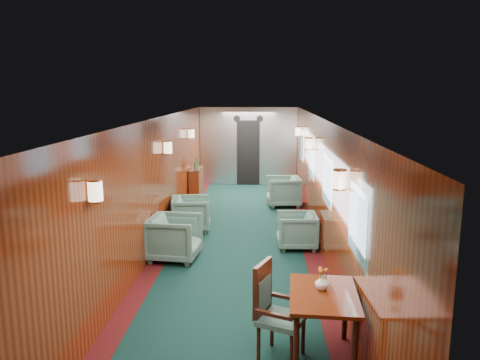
{
  "coord_description": "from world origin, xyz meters",
  "views": [
    {
      "loc": [
        0.44,
        -8.45,
        2.89
      ],
      "look_at": [
        0.0,
        0.6,
        1.15
      ],
      "focal_mm": 35.0,
      "sensor_mm": 36.0,
      "label": 1
    }
  ],
  "objects": [
    {
      "name": "room",
      "position": [
        0.0,
        0.0,
        1.63
      ],
      "size": [
        12.0,
        12.1,
        2.4
      ],
      "color": "black",
      "rests_on": "ground"
    },
    {
      "name": "bulkhead",
      "position": [
        0.0,
        5.91,
        1.18
      ],
      "size": [
        2.98,
        0.17,
        2.39
      ],
      "color": "silver",
      "rests_on": "ground"
    },
    {
      "name": "windows_right",
      "position": [
        1.49,
        0.25,
        1.45
      ],
      "size": [
        0.02,
        8.6,
        0.8
      ],
      "color": "silver",
      "rests_on": "ground"
    },
    {
      "name": "wall_sconces",
      "position": [
        0.0,
        0.57,
        1.79
      ],
      "size": [
        2.97,
        7.97,
        0.25
      ],
      "color": "beige",
      "rests_on": "ground"
    },
    {
      "name": "dining_table",
      "position": [
        1.1,
        -3.76,
        0.64
      ],
      "size": [
        0.78,
        1.07,
        0.77
      ],
      "rotation": [
        0.0,
        0.0,
        -0.07
      ],
      "color": "#63230D",
      "rests_on": "ground"
    },
    {
      "name": "side_chair",
      "position": [
        0.57,
        -3.72,
        0.58
      ],
      "size": [
        0.61,
        0.63,
        1.07
      ],
      "rotation": [
        0.0,
        0.0,
        -0.41
      ],
      "color": "#1C423C",
      "rests_on": "ground"
    },
    {
      "name": "credenza",
      "position": [
        -1.34,
        3.83,
        0.43
      ],
      "size": [
        0.29,
        0.94,
        1.11
      ],
      "color": "#63230D",
      "rests_on": "ground"
    },
    {
      "name": "flower_vase",
      "position": [
        1.1,
        -3.66,
        0.85
      ],
      "size": [
        0.17,
        0.17,
        0.16
      ],
      "primitive_type": "imported",
      "rotation": [
        0.0,
        0.0,
        0.08
      ],
      "color": "silver",
      "rests_on": "dining_table"
    },
    {
      "name": "armchair_left_near",
      "position": [
        -1.07,
        -0.77,
        0.39
      ],
      "size": [
        0.92,
        0.9,
        0.77
      ],
      "primitive_type": "imported",
      "rotation": [
        0.0,
        0.0,
        1.47
      ],
      "color": "#1C423C",
      "rests_on": "ground"
    },
    {
      "name": "armchair_left_far",
      "position": [
        -1.03,
        0.95,
        0.36
      ],
      "size": [
        0.87,
        0.85,
        0.71
      ],
      "primitive_type": "imported",
      "rotation": [
        0.0,
        0.0,
        1.69
      ],
      "color": "#1C423C",
      "rests_on": "ground"
    },
    {
      "name": "armchair_right_near",
      "position": [
        1.09,
        -0.06,
        0.33
      ],
      "size": [
        0.74,
        0.72,
        0.66
      ],
      "primitive_type": "imported",
      "rotation": [
        0.0,
        0.0,
        -1.54
      ],
      "color": "#1C423C",
      "rests_on": "ground"
    },
    {
      "name": "armchair_right_far",
      "position": [
        0.97,
        3.16,
        0.38
      ],
      "size": [
        0.9,
        0.88,
        0.75
      ],
      "primitive_type": "imported",
      "rotation": [
        0.0,
        0.0,
        -1.47
      ],
      "color": "#1C423C",
      "rests_on": "ground"
    }
  ]
}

